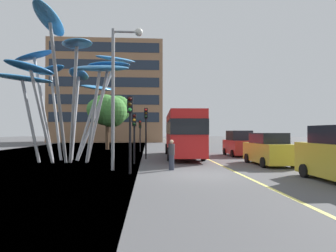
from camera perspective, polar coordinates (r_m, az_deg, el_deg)
The scene contains 13 objects.
ground at distance 14.17m, azimuth 3.45°, elevation -9.73°, with size 120.00×240.00×0.10m.
red_bus at distance 23.51m, azimuth 2.96°, elevation -1.14°, with size 2.97×10.79×3.79m.
leaf_sculpture at distance 21.87m, azimuth -18.39°, elevation 10.14°, with size 9.68×12.36×8.79m.
traffic_light_kerb_near at distance 14.19m, azimuth -7.51°, elevation 1.60°, with size 0.28×0.42×3.79m.
traffic_light_kerb_far at distance 18.43m, azimuth -6.68°, elevation -0.30°, with size 0.28×0.42×3.21m.
traffic_light_island_mid at distance 21.91m, azimuth -4.39°, elevation 0.76°, with size 0.28×0.42×3.87m.
traffic_light_opposite at distance 29.78m, azimuth -5.53°, elevation -0.58°, with size 0.28×0.42×3.25m.
car_parked_mid at distance 19.11m, azimuth 19.22°, elevation -4.44°, with size 1.97×4.44×1.99m.
car_parked_far at distance 25.54m, azimuth 13.86°, elevation -3.50°, with size 2.06×3.91×2.17m.
street_lamp at distance 15.99m, azimuth -9.47°, elevation 9.14°, with size 1.69×0.44×7.71m.
tree_pavement_near at distance 34.47m, azimuth -11.60°, elevation 3.06°, with size 4.90×4.73×6.44m.
pedestrian at distance 15.65m, azimuth 0.70°, elevation -5.72°, with size 0.34×0.34×1.64m.
backdrop_building at distance 61.83m, azimuth -11.69°, elevation 6.32°, with size 22.18×10.55×20.16m.
Camera 1 is at (-2.46, -13.90, 2.06)m, focal length 30.84 mm.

